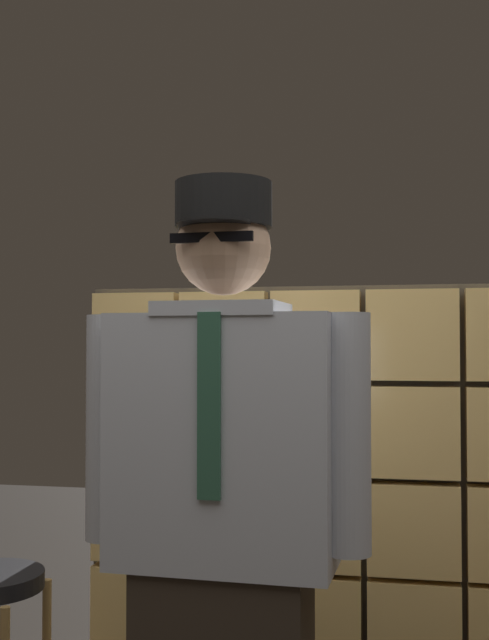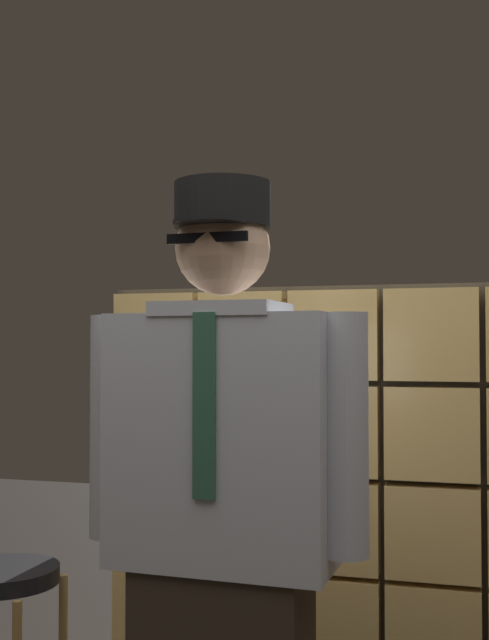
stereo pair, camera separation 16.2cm
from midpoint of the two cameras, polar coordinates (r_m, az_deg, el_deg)
glass_block_wall at (r=2.87m, az=8.12°, el=-14.35°), size 1.67×0.10×1.67m
standing_person at (r=2.06m, az=0.74°, el=-15.17°), size 0.74×0.32×1.85m
bar_stool at (r=2.69m, az=-15.12°, el=-20.65°), size 0.34×0.34×0.76m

